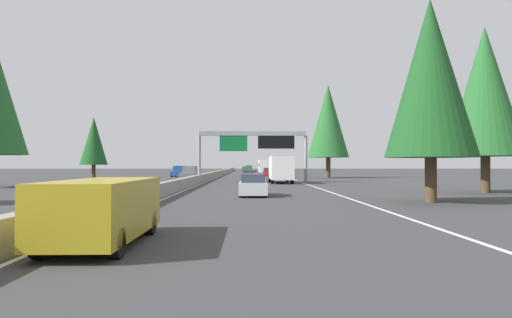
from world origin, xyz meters
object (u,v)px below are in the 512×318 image
object	(u,v)px
oncoming_far	(179,171)
box_truck_distant_b	(280,169)
sign_gantry_overhead	(254,142)
conifer_right_near	(485,91)
conifer_left_mid	(94,141)
minivan_far_center	(103,208)
sedan_mid_right	(250,176)
minivan_mid_center	(247,170)
sedan_far_right	(253,186)
bus_near_right	(264,166)
sedan_distant_a	(268,172)
conifer_right_mid	(328,121)
oncoming_near	(189,173)
pickup_mid_left	(249,169)
conifer_right_foreground	(430,78)

from	to	relation	value
oncoming_far	box_truck_distant_b	bearing A→B (deg)	31.00
box_truck_distant_b	sign_gantry_overhead	bearing A→B (deg)	69.31
oncoming_far	conifer_right_near	bearing A→B (deg)	33.89
conifer_left_mid	minivan_far_center	bearing A→B (deg)	-160.66
sedan_mid_right	minivan_mid_center	world-z (taller)	minivan_mid_center
sedan_far_right	minivan_mid_center	size ratio (longest dim) A/B	0.88
bus_near_right	conifer_right_near	xyz separation A→B (m)	(-70.68, -13.68, 5.75)
sedan_distant_a	oncoming_far	size ratio (longest dim) A/B	0.79
bus_near_right	conifer_right_mid	world-z (taller)	conifer_right_mid
minivan_mid_center	conifer_right_near	distance (m)	59.46
conifer_right_near	oncoming_near	bearing A→B (deg)	40.48
sedan_far_right	conifer_left_mid	xyz separation A→B (m)	(37.47, 23.51, 4.92)
pickup_mid_left	oncoming_near	distance (m)	63.12
oncoming_near	conifer_left_mid	distance (m)	16.32
conifer_left_mid	sedan_distant_a	bearing A→B (deg)	-63.30
sedan_mid_right	conifer_right_near	world-z (taller)	conifer_right_near
conifer_right_foreground	bus_near_right	bearing A→B (deg)	4.57
oncoming_near	conifer_right_foreground	size ratio (longest dim) A/B	0.50
conifer_right_near	conifer_left_mid	bearing A→B (deg)	49.49
oncoming_far	minivan_far_center	bearing A→B (deg)	7.11
sedan_mid_right	conifer_left_mid	xyz separation A→B (m)	(15.29, 23.42, 4.92)
minivan_far_center	bus_near_right	distance (m)	91.61
oncoming_near	conifer_left_mid	bearing A→B (deg)	-107.16
box_truck_distant_b	sedan_mid_right	size ratio (longest dim) A/B	1.93
minivan_far_center	sedan_distant_a	world-z (taller)	minivan_far_center
sign_gantry_overhead	box_truck_distant_b	distance (m)	4.41
box_truck_distant_b	minivan_mid_center	distance (m)	38.81
minivan_far_center	sign_gantry_overhead	bearing A→B (deg)	-6.47
pickup_mid_left	minivan_mid_center	xyz separation A→B (m)	(-36.23, 0.32, 0.04)
minivan_far_center	sedan_far_right	distance (m)	18.32
oncoming_far	bus_near_right	bearing A→B (deg)	150.30
box_truck_distant_b	sedan_distant_a	xyz separation A→B (m)	(30.37, 0.07, -0.93)
sign_gantry_overhead	conifer_right_foreground	world-z (taller)	conifer_right_foreground
pickup_mid_left	conifer_right_mid	world-z (taller)	conifer_right_mid
sedan_distant_a	pickup_mid_left	size ratio (longest dim) A/B	0.79
sedan_mid_right	conifer_right_near	xyz separation A→B (m)	(-19.42, -17.21, 6.79)
bus_near_right	conifer_right_near	world-z (taller)	conifer_right_near
sedan_mid_right	oncoming_far	size ratio (longest dim) A/B	0.79
box_truck_distant_b	minivan_mid_center	bearing A→B (deg)	5.64
box_truck_distant_b	sedan_mid_right	distance (m)	3.90
conifer_right_near	conifer_right_mid	xyz separation A→B (m)	(36.29, 5.00, 1.35)
minivan_far_center	pickup_mid_left	world-z (taller)	pickup_mid_left
minivan_mid_center	conifer_left_mid	size ratio (longest dim) A/B	0.54
minivan_far_center	conifer_right_near	size ratio (longest dim) A/B	0.41
sign_gantry_overhead	conifer_right_foreground	bearing A→B (deg)	-160.92
box_truck_distant_b	minivan_mid_center	world-z (taller)	box_truck_distant_b
sedan_distant_a	conifer_right_near	bearing A→B (deg)	-163.96
sedan_distant_a	sedan_mid_right	world-z (taller)	same
minivan_far_center	sedan_distant_a	bearing A→B (deg)	-6.10
minivan_far_center	sedan_far_right	size ratio (longest dim) A/B	1.14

